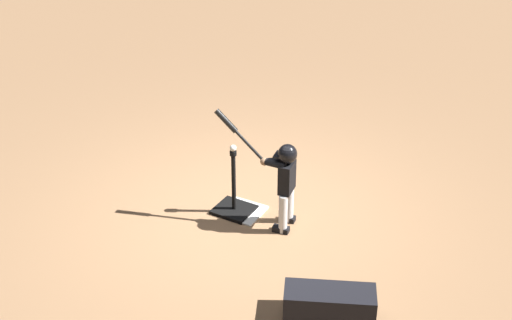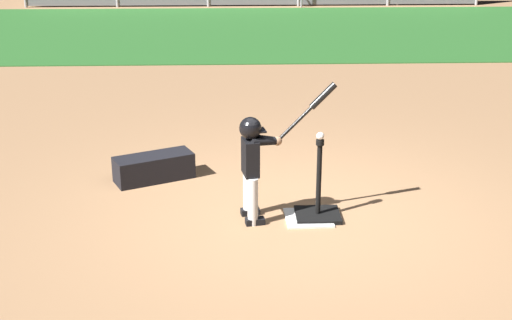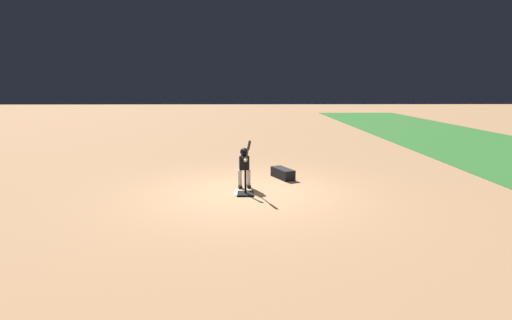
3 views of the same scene
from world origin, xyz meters
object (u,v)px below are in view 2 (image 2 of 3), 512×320
batting_tee (318,206)px  baseball (320,136)px  batter_child (255,155)px  equipment_bag (154,168)px

batting_tee → baseball: bearing=-14.0°
batter_child → batting_tee: bearing=2.5°
batter_child → baseball: bearing=2.5°
batting_tee → batter_child: 0.81m
batter_child → equipment_bag: 1.57m
batter_child → equipment_bag: (-1.06, 1.05, -0.51)m
batter_child → baseball: 0.63m
baseball → equipment_bag: 2.07m
baseball → equipment_bag: bearing=148.4°
batting_tee → equipment_bag: batting_tee is taller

